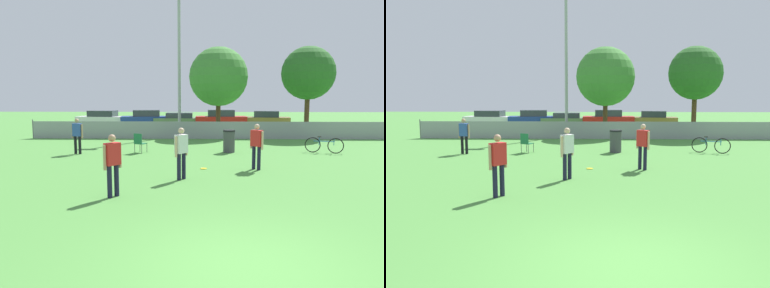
# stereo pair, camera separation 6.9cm
# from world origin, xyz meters

# --- Properties ---
(ground_plane) EXTENTS (120.00, 120.00, 0.00)m
(ground_plane) POSITION_xyz_m (0.00, 0.00, 0.00)
(ground_plane) COLOR #4C8C3D
(fence_backline) EXTENTS (23.28, 0.07, 1.21)m
(fence_backline) POSITION_xyz_m (0.00, 18.00, 0.55)
(fence_backline) COLOR gray
(fence_backline) RESTS_ON ground_plane
(light_pole) EXTENTS (0.90, 0.36, 9.73)m
(light_pole) POSITION_xyz_m (-2.30, 19.76, 5.65)
(light_pole) COLOR #9E9EA3
(light_pole) RESTS_ON ground_plane
(tree_near_pole) EXTENTS (4.01, 4.01, 6.02)m
(tree_near_pole) POSITION_xyz_m (0.35, 20.26, 4.00)
(tree_near_pole) COLOR #4C331E
(tree_near_pole) RESTS_ON ground_plane
(tree_far_right) EXTENTS (3.51, 3.51, 5.96)m
(tree_far_right) POSITION_xyz_m (6.24, 19.68, 4.19)
(tree_far_right) COLOR #4C331E
(tree_far_right) RESTS_ON ground_plane
(player_receiver_white) EXTENTS (0.43, 0.47, 1.68)m
(player_receiver_white) POSITION_xyz_m (-1.39, 6.26, 0.97)
(player_receiver_white) COLOR #191933
(player_receiver_white) RESTS_ON ground_plane
(player_defender_red) EXTENTS (0.45, 0.45, 1.68)m
(player_defender_red) POSITION_xyz_m (1.26, 7.99, 0.97)
(player_defender_red) COLOR #191933
(player_defender_red) RESTS_ON ground_plane
(player_thrower_red) EXTENTS (0.43, 0.47, 1.68)m
(player_thrower_red) POSITION_xyz_m (-3.08, 4.10, 0.97)
(player_thrower_red) COLOR #191933
(player_thrower_red) RESTS_ON ground_plane
(spectator_in_blue) EXTENTS (0.55, 0.29, 1.65)m
(spectator_in_blue) POSITION_xyz_m (-6.53, 11.53, 0.95)
(spectator_in_blue) COLOR black
(spectator_in_blue) RESTS_ON ground_plane
(frisbee_disc) EXTENTS (0.25, 0.25, 0.03)m
(frisbee_disc) POSITION_xyz_m (-0.67, 8.06, 0.01)
(frisbee_disc) COLOR yellow
(frisbee_disc) RESTS_ON ground_plane
(folding_chair_sideline) EXTENTS (0.62, 0.63, 0.93)m
(folding_chair_sideline) POSITION_xyz_m (-3.71, 11.96, 0.53)
(folding_chair_sideline) COLOR #333338
(folding_chair_sideline) RESTS_ON ground_plane
(bicycle_sideline) EXTENTS (1.69, 0.65, 0.78)m
(bicycle_sideline) POSITION_xyz_m (5.06, 12.19, 0.38)
(bicycle_sideline) COLOR black
(bicycle_sideline) RESTS_ON ground_plane
(trash_bin) EXTENTS (0.59, 0.59, 1.08)m
(trash_bin) POSITION_xyz_m (0.56, 12.27, 0.54)
(trash_bin) COLOR #3F3F44
(trash_bin) RESTS_ON ground_plane
(parked_car_white) EXTENTS (4.72, 2.29, 1.42)m
(parked_car_white) POSITION_xyz_m (-9.75, 27.90, 0.68)
(parked_car_white) COLOR black
(parked_car_white) RESTS_ON ground_plane
(parked_car_blue) EXTENTS (4.59, 2.10, 1.48)m
(parked_car_blue) POSITION_xyz_m (-5.71, 27.55, 0.71)
(parked_car_blue) COLOR black
(parked_car_blue) RESTS_ON ground_plane
(parked_car_olive) EXTENTS (4.47, 1.90, 1.25)m
(parked_car_olive) POSITION_xyz_m (-2.77, 27.51, 0.62)
(parked_car_olive) COLOR black
(parked_car_olive) RESTS_ON ground_plane
(parked_car_red) EXTENTS (4.42, 1.68, 1.52)m
(parked_car_red) POSITION_xyz_m (0.87, 27.21, 0.73)
(parked_car_red) COLOR black
(parked_car_red) RESTS_ON ground_plane
(parked_car_tan) EXTENTS (4.22, 2.32, 1.43)m
(parked_car_tan) POSITION_xyz_m (4.79, 27.09, 0.69)
(parked_car_tan) COLOR black
(parked_car_tan) RESTS_ON ground_plane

